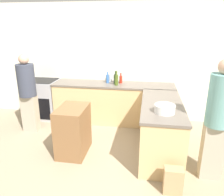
% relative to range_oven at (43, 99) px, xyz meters
% --- Properties ---
extents(ground_plane, '(14.00, 14.00, 0.00)m').
position_rel_range_oven_xyz_m(ground_plane, '(1.75, -1.71, -0.47)').
color(ground_plane, tan).
extents(wall_back, '(8.00, 0.06, 2.70)m').
position_rel_range_oven_xyz_m(wall_back, '(1.75, 0.35, 0.88)').
color(wall_back, silver).
rests_on(wall_back, ground_plane).
extents(counter_back, '(2.76, 0.67, 0.93)m').
position_rel_range_oven_xyz_m(counter_back, '(1.75, 0.00, -0.00)').
color(counter_back, '#D6B27A').
rests_on(counter_back, ground_plane).
extents(counter_peninsula, '(0.69, 1.73, 0.93)m').
position_rel_range_oven_xyz_m(counter_peninsula, '(2.78, -1.17, -0.00)').
color(counter_peninsula, '#D6B27A').
rests_on(counter_peninsula, ground_plane).
extents(range_oven, '(0.73, 0.65, 0.94)m').
position_rel_range_oven_xyz_m(range_oven, '(0.00, 0.00, 0.00)').
color(range_oven, '#ADADB2').
rests_on(range_oven, ground_plane).
extents(island_table, '(0.48, 0.69, 0.86)m').
position_rel_range_oven_xyz_m(island_table, '(1.27, -1.45, -0.04)').
color(island_table, brown).
rests_on(island_table, ground_plane).
extents(mixing_bowl, '(0.31, 0.31, 0.13)m').
position_rel_range_oven_xyz_m(mixing_bowl, '(2.79, -1.59, 0.52)').
color(mixing_bowl, white).
rests_on(mixing_bowl, counter_peninsula).
extents(water_bottle_blue, '(0.06, 0.06, 0.26)m').
position_rel_range_oven_xyz_m(water_bottle_blue, '(1.60, 0.05, 0.56)').
color(water_bottle_blue, '#386BB7').
rests_on(water_bottle_blue, counter_back).
extents(wine_bottle_dark, '(0.09, 0.09, 0.28)m').
position_rel_range_oven_xyz_m(wine_bottle_dark, '(1.79, 0.06, 0.57)').
color(wine_bottle_dark, black).
rests_on(wine_bottle_dark, counter_back).
extents(vinegar_bottle_clear, '(0.08, 0.08, 0.27)m').
position_rel_range_oven_xyz_m(vinegar_bottle_clear, '(1.65, 0.17, 0.57)').
color(vinegar_bottle_clear, silver).
rests_on(vinegar_bottle_clear, counter_back).
extents(olive_oil_bottle, '(0.08, 0.08, 0.32)m').
position_rel_range_oven_xyz_m(olive_oil_bottle, '(1.84, -0.12, 0.59)').
color(olive_oil_bottle, '#475B1E').
rests_on(olive_oil_bottle, counter_back).
extents(hot_sauce_bottle, '(0.07, 0.07, 0.23)m').
position_rel_range_oven_xyz_m(hot_sauce_bottle, '(1.91, 0.09, 0.55)').
color(hot_sauce_bottle, red).
rests_on(hot_sauce_bottle, counter_back).
extents(person_by_range, '(0.35, 0.35, 1.65)m').
position_rel_range_oven_xyz_m(person_by_range, '(0.07, -0.76, 0.42)').
color(person_by_range, '#ADA38E').
rests_on(person_by_range, ground_plane).
extents(person_at_peninsula, '(0.34, 0.34, 1.78)m').
position_rel_range_oven_xyz_m(person_at_peninsula, '(3.50, -1.76, 0.50)').
color(person_at_peninsula, '#ADA38E').
rests_on(person_at_peninsula, ground_plane).
extents(paper_bag, '(0.26, 0.16, 0.38)m').
position_rel_range_oven_xyz_m(paper_bag, '(2.93, -2.20, -0.28)').
color(paper_bag, tan).
rests_on(paper_bag, ground_plane).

